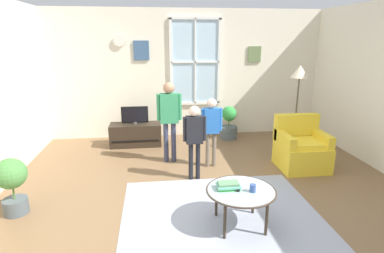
# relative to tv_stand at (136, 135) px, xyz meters

# --- Properties ---
(ground_plane) EXTENTS (6.50, 6.96, 0.02)m
(ground_plane) POSITION_rel_tv_stand_xyz_m (1.12, -2.57, -0.24)
(ground_plane) COLOR brown
(back_wall) EXTENTS (5.90, 0.17, 2.73)m
(back_wall) POSITION_rel_tv_stand_xyz_m (1.12, 0.67, 1.15)
(back_wall) COLOR silver
(back_wall) RESTS_ON ground_plane
(area_rug) EXTENTS (2.46, 1.96, 0.01)m
(area_rug) POSITION_rel_tv_stand_xyz_m (1.17, -2.76, -0.22)
(area_rug) COLOR #999EAD
(area_rug) RESTS_ON ground_plane
(tv_stand) EXTENTS (1.03, 0.45, 0.45)m
(tv_stand) POSITION_rel_tv_stand_xyz_m (0.00, 0.00, 0.00)
(tv_stand) COLOR #2D2319
(tv_stand) RESTS_ON ground_plane
(television) EXTENTS (0.53, 0.08, 0.36)m
(television) POSITION_rel_tv_stand_xyz_m (0.00, -0.00, 0.41)
(television) COLOR #4C4C4C
(television) RESTS_ON tv_stand
(armchair) EXTENTS (0.76, 0.74, 0.87)m
(armchair) POSITION_rel_tv_stand_xyz_m (2.83, -1.51, 0.10)
(armchair) COLOR yellow
(armchair) RESTS_ON ground_plane
(coffee_table) EXTENTS (0.81, 0.81, 0.46)m
(coffee_table) POSITION_rel_tv_stand_xyz_m (1.34, -3.07, 0.20)
(coffee_table) COLOR #99B2B7
(coffee_table) RESTS_ON ground_plane
(book_stack) EXTENTS (0.27, 0.18, 0.08)m
(book_stack) POSITION_rel_tv_stand_xyz_m (1.20, -3.02, 0.27)
(book_stack) COLOR green
(book_stack) RESTS_ON coffee_table
(cup) EXTENTS (0.07, 0.07, 0.09)m
(cup) POSITION_rel_tv_stand_xyz_m (1.46, -3.13, 0.27)
(cup) COLOR #334C8C
(cup) RESTS_ON coffee_table
(remote_near_books) EXTENTS (0.07, 0.15, 0.02)m
(remote_near_books) POSITION_rel_tv_stand_xyz_m (1.31, -3.05, 0.24)
(remote_near_books) COLOR black
(remote_near_books) RESTS_ON coffee_table
(person_blue_shirt) EXTENTS (0.36, 0.16, 1.18)m
(person_blue_shirt) POSITION_rel_tv_stand_xyz_m (1.32, -1.28, 0.52)
(person_blue_shirt) COLOR #726656
(person_blue_shirt) RESTS_ON ground_plane
(person_black_shirt) EXTENTS (0.35, 0.16, 1.17)m
(person_black_shirt) POSITION_rel_tv_stand_xyz_m (0.98, -1.74, 0.51)
(person_black_shirt) COLOR black
(person_black_shirt) RESTS_ON ground_plane
(person_green_shirt) EXTENTS (0.43, 0.19, 1.42)m
(person_green_shirt) POSITION_rel_tv_stand_xyz_m (0.64, -0.97, 0.66)
(person_green_shirt) COLOR #333851
(person_green_shirt) RESTS_ON ground_plane
(potted_plant_by_window) EXTENTS (0.38, 0.38, 0.72)m
(potted_plant_by_window) POSITION_rel_tv_stand_xyz_m (1.99, 0.21, 0.10)
(potted_plant_by_window) COLOR #4C565B
(potted_plant_by_window) RESTS_ON ground_plane
(potted_plant_corner) EXTENTS (0.38, 0.38, 0.73)m
(potted_plant_corner) POSITION_rel_tv_stand_xyz_m (-1.38, -2.47, 0.21)
(potted_plant_corner) COLOR #4C565B
(potted_plant_corner) RESTS_ON ground_plane
(floor_lamp) EXTENTS (0.32, 0.32, 1.67)m
(floor_lamp) POSITION_rel_tv_stand_xyz_m (2.96, -0.92, 1.17)
(floor_lamp) COLOR black
(floor_lamp) RESTS_ON ground_plane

